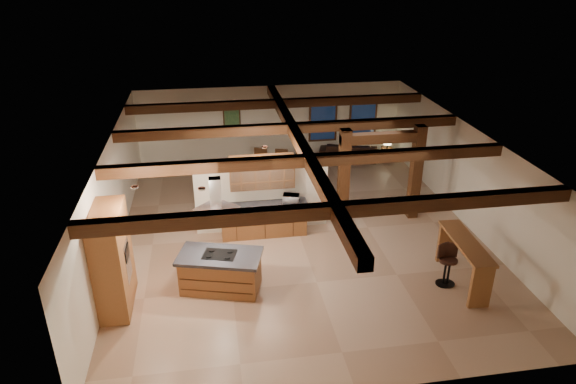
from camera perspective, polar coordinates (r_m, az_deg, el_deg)
name	(u,v)px	position (r m, az deg, el deg)	size (l,w,h in m)	color
ground	(299,233)	(14.89, 1.21, -4.58)	(12.00, 12.00, 0.00)	tan
room_walls	(299,177)	(14.09, 1.28, 1.73)	(12.00, 12.00, 12.00)	white
ceiling_beams	(300,143)	(13.73, 1.32, 5.49)	(10.00, 12.00, 0.28)	#371A0D
timber_posts	(381,165)	(15.16, 10.29, 2.98)	(2.50, 0.30, 2.90)	#371A0D
partition_wall	(262,194)	(14.69, -2.94, -0.19)	(3.80, 0.18, 2.20)	white
pantry_cabinet	(113,260)	(12.07, -18.91, -7.13)	(0.67, 1.60, 2.40)	brown
back_counter	(264,219)	(14.63, -2.71, -3.05)	(2.50, 0.66, 0.94)	brown
upper_display_cabinet	(262,172)	(14.22, -2.92, 2.22)	(1.80, 0.36, 0.95)	brown
range_hood	(217,223)	(11.77, -7.85, -3.46)	(1.10, 1.10, 1.40)	silver
back_windows	(343,119)	(20.22, 6.14, 8.06)	(2.70, 0.07, 1.70)	#371A0D
framed_art	(232,119)	(19.52, -6.26, 8.05)	(0.65, 0.05, 0.85)	#371A0D
recessed_cans	(204,173)	(11.69, -9.27, 2.14)	(3.16, 2.46, 0.03)	silver
kitchen_island	(221,271)	(12.44, -7.50, -8.73)	(2.14, 1.52, 0.96)	brown
dining_table	(279,179)	(17.48, -1.00, 1.40)	(1.98, 1.11, 0.70)	#3C1A0F
sofa	(348,151)	(20.25, 6.72, 4.53)	(2.21, 0.86, 0.65)	black
microwave	(291,199)	(14.45, 0.35, -0.75)	(0.45, 0.31, 0.25)	#BABABF
bar_counter	(464,255)	(13.11, 19.00, -6.63)	(0.66, 2.21, 1.15)	brown
side_table	(386,154)	(20.32, 10.88, 4.12)	(0.41, 0.41, 0.51)	#371A0D
table_lamp	(387,142)	(20.15, 10.99, 5.48)	(0.31, 0.31, 0.36)	black
bar_stool_a	(450,264)	(13.07, 17.51, -7.68)	(0.40, 0.41, 1.07)	black
bar_stool_b	(445,265)	(13.03, 17.01, -7.72)	(0.39, 0.41, 1.07)	black
dining_chairs	(279,172)	(17.36, -1.01, 2.28)	(2.42, 2.42, 1.26)	#371A0D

